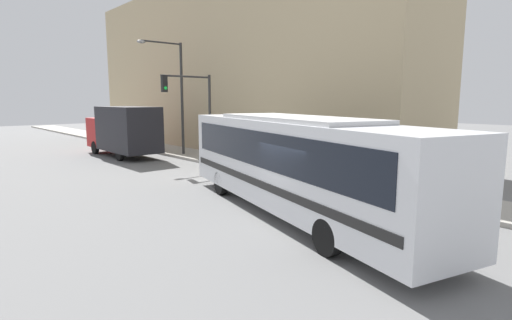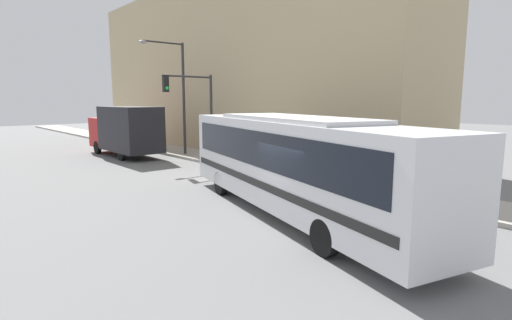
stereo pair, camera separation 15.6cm
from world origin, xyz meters
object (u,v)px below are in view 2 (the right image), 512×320
Objects in this scene: delivery_truck at (125,130)px; city_bus at (293,159)px; fire_hydrant at (319,173)px; street_lamp at (178,88)px; traffic_light_pole at (195,102)px.

city_bus is at bearing -95.17° from delivery_truck.
delivery_truck is 14.94m from fire_hydrant.
delivery_truck is at bearing 99.83° from city_bus.
street_lamp is at bearing 90.87° from fire_hydrant.
traffic_light_pole is at bearing 88.29° from city_bus.
traffic_light_pole reaches higher than delivery_truck.
city_bus is 2.44× the size of traffic_light_pole.
delivery_truck is at bearing 100.93° from fire_hydrant.
city_bus is at bearing -106.70° from traffic_light_pole.
city_bus is 17.27m from delivery_truck.
traffic_light_pole is at bearing -72.87° from delivery_truck.
street_lamp is (4.19, 14.64, 2.69)m from city_bus.
traffic_light_pole is 3.58m from street_lamp.
fire_hydrant is at bearing -83.47° from traffic_light_pole.
fire_hydrant is 12.71m from street_lamp.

